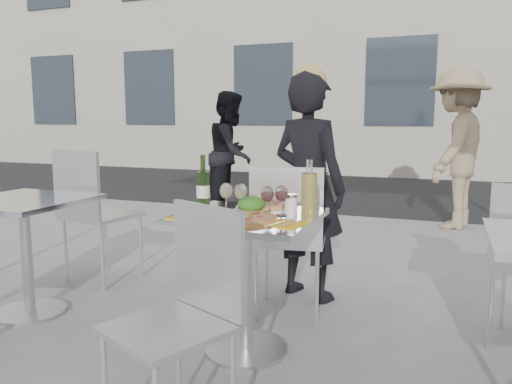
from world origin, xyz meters
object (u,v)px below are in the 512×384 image
(side_table_left, at_px, (25,232))
(wineglass_red_b, at_px, (281,195))
(chair_near, at_px, (187,301))
(carafe, at_px, (309,193))
(napkin_right, at_px, (285,224))
(sugar_shaker, at_px, (291,204))
(wine_bottle, at_px, (203,187))
(side_chair_lfar, at_px, (91,205))
(salad_plate, at_px, (252,206))
(pizza_far, at_px, (265,206))
(woman_diner, at_px, (309,187))
(napkin_left, at_px, (189,217))
(pedestrian_b, at_px, (456,149))
(wineglass_white_a, at_px, (226,192))
(pizza_near, at_px, (240,218))
(chair_far, at_px, (288,229))
(main_table, at_px, (246,255))
(pedestrian_a, at_px, (231,153))
(wineglass_white_b, at_px, (241,193))
(wineglass_red_a, at_px, (267,195))

(side_table_left, height_order, wineglass_red_b, wineglass_red_b)
(chair_near, xyz_separation_m, wineglass_red_b, (0.15, 0.75, 0.32))
(carafe, xyz_separation_m, napkin_right, (-0.05, -0.24, -0.11))
(sugar_shaker, bearing_deg, wine_bottle, 176.32)
(sugar_shaker, bearing_deg, side_chair_lfar, 162.39)
(side_table_left, distance_m, salad_plate, 1.52)
(side_chair_lfar, height_order, pizza_far, side_chair_lfar)
(salad_plate, bearing_deg, woman_diner, 84.74)
(wine_bottle, height_order, napkin_left, wine_bottle)
(chair_near, xyz_separation_m, pizza_far, (-0.00, 0.91, 0.23))
(pedestrian_b, distance_m, wineglass_white_a, 3.89)
(salad_plate, bearing_deg, wineglass_red_b, -9.21)
(pizza_far, bearing_deg, salad_plate, -101.34)
(pizza_near, bearing_deg, napkin_left, -173.05)
(chair_far, distance_m, wineglass_red_b, 0.57)
(side_chair_lfar, relative_size, wine_bottle, 3.46)
(main_table, bearing_deg, napkin_left, -146.24)
(chair_far, xyz_separation_m, pedestrian_a, (-1.72, 3.05, 0.23))
(side_table_left, distance_m, sugar_shaker, 1.74)
(side_chair_lfar, bearing_deg, wineglass_white_b, 167.23)
(pizza_near, distance_m, napkin_right, 0.23)
(salad_plate, height_order, wineglass_white_a, wineglass_white_a)
(wineglass_white_b, xyz_separation_m, napkin_right, (0.30, -0.19, -0.11))
(chair_far, relative_size, carafe, 3.33)
(pedestrian_b, distance_m, napkin_right, 3.98)
(salad_plate, bearing_deg, main_table, -91.65)
(chair_far, xyz_separation_m, salad_plate, (-0.06, -0.45, 0.21))
(pedestrian_a, bearing_deg, wineglass_red_a, -158.53)
(woman_diner, distance_m, pedestrian_b, 2.97)
(napkin_left, bearing_deg, wineglass_red_b, 31.79)
(side_chair_lfar, distance_m, wineglass_red_b, 1.81)
(pizza_near, bearing_deg, pedestrian_b, 74.94)
(chair_near, relative_size, side_chair_lfar, 0.89)
(sugar_shaker, bearing_deg, napkin_left, -150.38)
(side_table_left, xyz_separation_m, salad_plate, (1.50, 0.08, 0.25))
(wine_bottle, height_order, wineglass_white_a, wine_bottle)
(side_chair_lfar, relative_size, carafe, 3.52)
(salad_plate, relative_size, napkin_left, 1.10)
(wineglass_white_a, relative_size, wineglass_red_a, 1.00)
(pedestrian_a, bearing_deg, pedestrian_b, -91.44)
(salad_plate, xyz_separation_m, napkin_right, (0.25, -0.22, -0.03))
(pizza_far, xyz_separation_m, wineglass_white_b, (-0.07, -0.17, 0.09))
(salad_plate, height_order, carafe, carafe)
(chair_far, height_order, pizza_far, chair_far)
(pedestrian_a, bearing_deg, pizza_near, -160.57)
(wine_bottle, relative_size, wineglass_red_b, 1.87)
(chair_near, distance_m, pedestrian_b, 4.58)
(sugar_shaker, relative_size, wineglass_red_b, 0.68)
(side_table_left, relative_size, wineglass_white_a, 4.76)
(pizza_far, distance_m, wineglass_white_b, 0.21)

